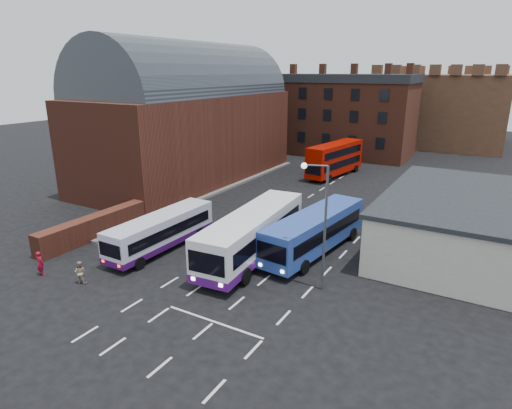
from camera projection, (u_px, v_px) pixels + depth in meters
The scene contains 13 objects.
ground at pixel (178, 277), 27.52m from camera, with size 180.00×180.00×0.00m, color black.
railway_station at pixel (189, 116), 49.98m from camera, with size 12.00×28.00×16.00m.
forecourt_wall at pixel (94, 227), 33.79m from camera, with size 1.20×10.00×1.80m, color #602B1E.
cream_building at pixel (461, 222), 31.23m from camera, with size 10.40×16.40×4.25m.
brick_terrace at pixel (339, 119), 66.68m from camera, with size 22.00×10.00×11.00m, color brown.
castle_keep at pixel (440, 109), 77.27m from camera, with size 22.00×22.00×12.00m, color brown.
bus_white_outbound at pixel (161, 229), 31.47m from camera, with size 2.49×9.60×2.61m.
bus_white_inbound at pixel (253, 231), 29.90m from camera, with size 3.80×12.37×3.32m.
bus_blue at pixel (315, 230), 30.81m from camera, with size 3.75×11.16×2.98m.
bus_red_double at pixel (335, 159), 53.28m from camera, with size 3.87×10.50×4.11m.
street_lamp at pixel (321, 216), 24.69m from camera, with size 1.53×0.64×7.78m.
pedestrian_red at pixel (40, 263), 27.58m from camera, with size 0.61×0.40×1.66m, color maroon.
pedestrian_beige at pixel (80, 272), 26.57m from camera, with size 0.72×0.56×1.48m, color tan.
Camera 1 is at (16.83, -18.95, 12.74)m, focal length 30.00 mm.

